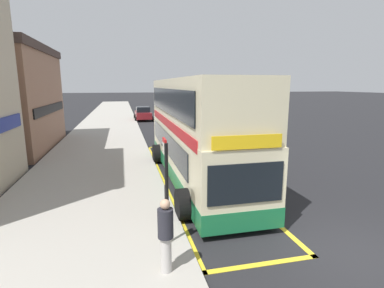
% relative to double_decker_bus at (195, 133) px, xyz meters
% --- Properties ---
extents(ground_plane, '(260.00, 260.00, 0.00)m').
position_rel_double_decker_bus_xyz_m(ground_plane, '(2.46, 25.07, -2.06)').
color(ground_plane, black).
extents(pavement_near, '(6.00, 76.00, 0.14)m').
position_rel_double_decker_bus_xyz_m(pavement_near, '(-4.54, 25.07, -1.99)').
color(pavement_near, '#A39E93').
rests_on(pavement_near, ground).
extents(double_decker_bus, '(3.15, 11.22, 4.40)m').
position_rel_double_decker_bus_xyz_m(double_decker_bus, '(0.00, 0.00, 0.00)').
color(double_decker_bus, beige).
rests_on(double_decker_bus, ground).
extents(bus_bay_markings, '(2.98, 14.12, 0.01)m').
position_rel_double_decker_bus_xyz_m(bus_bay_markings, '(-0.05, 0.21, -2.06)').
color(bus_bay_markings, yellow).
rests_on(bus_bay_markings, ground).
extents(bus_stop_sign, '(0.09, 0.51, 2.70)m').
position_rel_double_decker_bus_xyz_m(bus_stop_sign, '(-2.09, -5.47, -0.34)').
color(bus_stop_sign, black).
rests_on(bus_stop_sign, pavement_near).
extents(parked_car_maroon_far, '(2.09, 4.20, 1.62)m').
position_rel_double_decker_bus_xyz_m(parked_car_maroon_far, '(5.33, 13.36, -1.26)').
color(parked_car_maroon_far, maroon).
rests_on(parked_car_maroon_far, ground).
extents(parked_car_silver_behind, '(2.09, 4.20, 1.62)m').
position_rel_double_decker_bus_xyz_m(parked_car_silver_behind, '(5.26, 25.16, -1.26)').
color(parked_car_silver_behind, '#B2B5BA').
rests_on(parked_car_silver_behind, ground).
extents(parked_car_maroon_kerbside, '(2.09, 4.20, 1.62)m').
position_rel_double_decker_bus_xyz_m(parked_car_maroon_kerbside, '(-0.68, 23.02, -1.26)').
color(parked_car_maroon_kerbside, maroon).
rests_on(parked_car_maroon_kerbside, ground).
extents(pedestrian_waiting_near_sign, '(0.34, 0.34, 1.67)m').
position_rel_double_decker_bus_xyz_m(pedestrian_waiting_near_sign, '(-2.30, -6.70, -1.02)').
color(pedestrian_waiting_near_sign, '#B7B2AD').
rests_on(pedestrian_waiting_near_sign, pavement_near).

